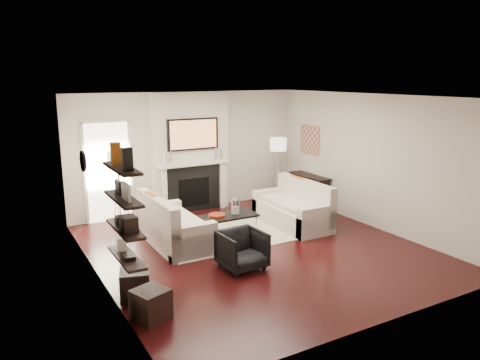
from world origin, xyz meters
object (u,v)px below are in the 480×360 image
coffee_table (228,216)px  loveseat_left_base (176,233)px  lamp_right_shade (278,144)px  ottoman_near (135,284)px  armchair (242,248)px  lamp_left_shade (117,160)px  loveseat_right_base (292,215)px

coffee_table → loveseat_left_base: bearing=176.5°
coffee_table → lamp_right_shade: lamp_right_shade is taller
lamp_right_shade → ottoman_near: size_ratio=1.00×
coffee_table → armchair: bearing=-110.2°
coffee_table → lamp_right_shade: (2.16, 1.52, 1.05)m
coffee_table → lamp_left_shade: size_ratio=2.75×
armchair → ottoman_near: (-1.81, -0.15, -0.14)m
loveseat_right_base → ottoman_near: loveseat_right_base is taller
lamp_left_shade → ottoman_near: bearing=-101.9°
loveseat_left_base → lamp_right_shade: size_ratio=4.50×
loveseat_right_base → lamp_left_shade: size_ratio=4.50×
loveseat_left_base → loveseat_right_base: (2.52, -0.13, 0.00)m
loveseat_left_base → loveseat_right_base: bearing=-3.0°
loveseat_left_base → loveseat_right_base: 2.53m
coffee_table → ottoman_near: (-2.36, -1.65, -0.20)m
armchair → lamp_left_shade: (-1.19, 2.79, 1.11)m
lamp_right_shade → loveseat_left_base: bearing=-155.8°
loveseat_left_base → ottoman_near: size_ratio=4.50×
loveseat_left_base → lamp_right_shade: bearing=24.2°
loveseat_right_base → loveseat_left_base: bearing=177.0°
coffee_table → armchair: size_ratio=1.60×
armchair → lamp_right_shade: (2.71, 3.02, 1.11)m
lamp_left_shade → lamp_right_shade: (3.90, 0.23, 0.00)m
loveseat_left_base → armchair: (0.52, -1.57, 0.13)m
ottoman_near → lamp_right_shade: bearing=35.0°
loveseat_right_base → ottoman_near: 4.13m
coffee_table → lamp_left_shade: (-1.74, 1.29, 1.05)m
loveseat_left_base → coffee_table: same height
armchair → ottoman_near: size_ratio=1.71×
loveseat_left_base → coffee_table: size_ratio=1.64×
loveseat_right_base → armchair: bearing=-144.4°
loveseat_right_base → lamp_right_shade: 2.13m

